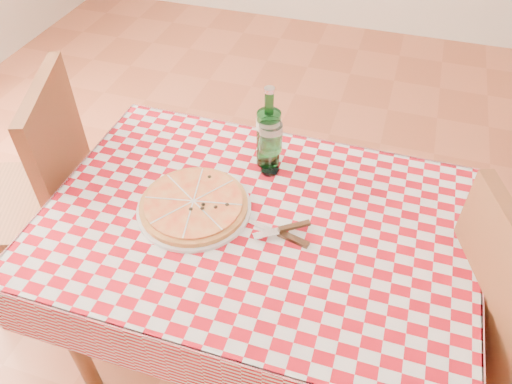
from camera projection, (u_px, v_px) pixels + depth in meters
The scene contains 8 objects.
dining_table at pixel (256, 242), 1.58m from camera, with size 1.20×0.80×0.75m.
tablecloth at pixel (256, 222), 1.51m from camera, with size 1.30×0.90×0.01m, color #A30A16.
chair_near at pixel (507, 328), 1.45m from camera, with size 0.58×0.58×1.00m.
chair_far at pixel (41, 186), 1.88m from camera, with size 0.58×0.58×1.01m.
pizza_plate at pixel (194, 204), 1.53m from camera, with size 0.35×0.35×0.05m, color gold, non-canonical shape.
water_bottle at pixel (269, 127), 1.60m from camera, with size 0.08×0.08×0.29m, color #1A6925, non-canonical shape.
wine_glass at pixel (270, 148), 1.61m from camera, with size 0.07×0.07×0.19m, color white, non-canonical shape.
cutlery at pixel (279, 231), 1.46m from camera, with size 0.25×0.21×0.03m, color silver, non-canonical shape.
Camera 1 is at (0.31, -0.98, 1.86)m, focal length 35.00 mm.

